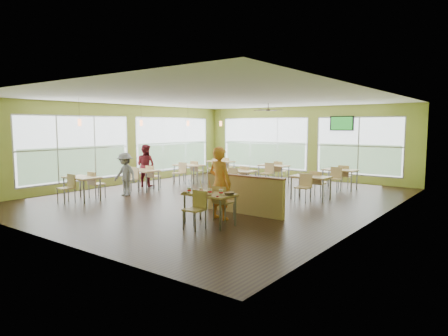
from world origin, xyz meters
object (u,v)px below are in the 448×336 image
at_px(main_table, 210,198).
at_px(food_basket, 229,193).
at_px(half_wall_divider, 244,194).
at_px(man_plaid, 220,183).

xyz_separation_m(main_table, food_basket, (0.49, 0.12, 0.15)).
bearing_deg(main_table, half_wall_divider, 90.00).
relative_size(half_wall_divider, food_basket, 9.10).
height_order(main_table, food_basket, main_table).
relative_size(man_plaid, food_basket, 6.94).
relative_size(main_table, half_wall_divider, 0.63).
bearing_deg(man_plaid, food_basket, 147.22).
bearing_deg(man_plaid, main_table, 107.99).
height_order(man_plaid, food_basket, man_plaid).
distance_m(main_table, man_plaid, 0.68).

